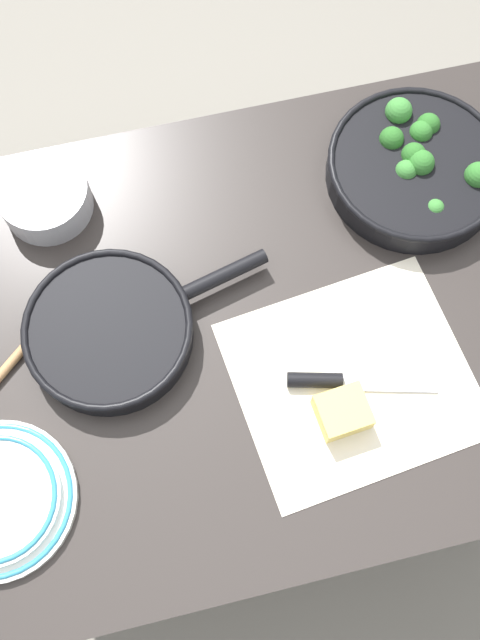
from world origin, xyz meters
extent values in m
plane|color=slate|center=(0.00, 0.00, 0.00)|extent=(14.00, 14.00, 0.00)
cube|color=#2D2826|center=(0.00, 0.00, 0.74)|extent=(1.15, 0.80, 0.03)
cylinder|color=#BCBCC1|center=(-0.51, -0.34, 0.36)|extent=(0.05, 0.05, 0.72)
cylinder|color=#BCBCC1|center=(0.51, 0.34, 0.36)|extent=(0.05, 0.05, 0.72)
cylinder|color=black|center=(0.35, 0.20, 0.77)|extent=(0.30, 0.30, 0.05)
torus|color=black|center=(0.35, 0.20, 0.80)|extent=(0.30, 0.30, 0.01)
cylinder|color=#2C6823|center=(0.33, 0.19, 0.77)|extent=(0.01, 0.01, 0.02)
sphere|color=#387A33|center=(0.33, 0.19, 0.79)|extent=(0.04, 0.04, 0.04)
cylinder|color=#245B1C|center=(0.36, 0.19, 0.77)|extent=(0.02, 0.02, 0.02)
sphere|color=#2D6B28|center=(0.36, 0.19, 0.80)|extent=(0.04, 0.04, 0.04)
cylinder|color=#2C6823|center=(0.36, 0.11, 0.77)|extent=(0.01, 0.01, 0.02)
sphere|color=#387A33|center=(0.36, 0.11, 0.79)|extent=(0.03, 0.03, 0.03)
cylinder|color=#205218|center=(0.35, 0.21, 0.77)|extent=(0.01, 0.01, 0.02)
sphere|color=#286023|center=(0.35, 0.21, 0.80)|extent=(0.04, 0.04, 0.04)
cylinder|color=#205218|center=(0.39, 0.26, 0.77)|extent=(0.01, 0.01, 0.02)
sphere|color=#286023|center=(0.39, 0.26, 0.80)|extent=(0.04, 0.04, 0.04)
cylinder|color=#2C6823|center=(0.35, 0.30, 0.77)|extent=(0.02, 0.02, 0.03)
sphere|color=#387A33|center=(0.35, 0.30, 0.80)|extent=(0.05, 0.05, 0.05)
cylinder|color=#245B1C|center=(0.38, 0.25, 0.77)|extent=(0.01, 0.01, 0.02)
sphere|color=#2D6B28|center=(0.38, 0.25, 0.80)|extent=(0.04, 0.04, 0.04)
cylinder|color=#245B1C|center=(0.44, 0.15, 0.77)|extent=(0.02, 0.02, 0.02)
sphere|color=#2D6B28|center=(0.44, 0.15, 0.80)|extent=(0.05, 0.05, 0.05)
cylinder|color=#205218|center=(0.32, 0.25, 0.77)|extent=(0.01, 0.01, 0.02)
sphere|color=#286023|center=(0.32, 0.25, 0.80)|extent=(0.04, 0.04, 0.04)
cube|color=#9E703D|center=(0.43, 0.16, 0.77)|extent=(0.03, 0.04, 0.03)
cube|color=#AD7F4C|center=(0.37, 0.25, 0.78)|extent=(0.04, 0.03, 0.03)
cube|color=#AD7F4C|center=(0.37, 0.30, 0.78)|extent=(0.05, 0.05, 0.04)
cube|color=olive|center=(0.40, 0.11, 0.77)|extent=(0.03, 0.04, 0.03)
cube|color=#9E703D|center=(0.36, 0.24, 0.78)|extent=(0.04, 0.04, 0.03)
cube|color=#9E703D|center=(0.38, 0.17, 0.78)|extent=(0.04, 0.04, 0.03)
cylinder|color=black|center=(-0.20, 0.03, 0.77)|extent=(0.26, 0.26, 0.04)
torus|color=black|center=(-0.20, 0.03, 0.79)|extent=(0.27, 0.27, 0.01)
cylinder|color=black|center=(-0.01, 0.08, 0.78)|extent=(0.15, 0.06, 0.02)
cylinder|color=#EAD170|center=(-0.20, 0.03, 0.77)|extent=(0.21, 0.21, 0.02)
ellipsoid|color=#A87A4C|center=(-0.27, 0.10, 0.76)|extent=(0.07, 0.07, 0.02)
cube|color=silver|center=(0.15, -0.13, 0.75)|extent=(0.39, 0.36, 0.00)
cube|color=silver|center=(0.20, -0.15, 0.75)|extent=(0.15, 0.06, 0.01)
cylinder|color=black|center=(0.09, -0.12, 0.76)|extent=(0.09, 0.04, 0.02)
cube|color=#E0C15B|center=(0.12, -0.18, 0.77)|extent=(0.08, 0.07, 0.04)
cylinder|color=#B7B7BC|center=(-0.27, 0.28, 0.78)|extent=(0.15, 0.15, 0.06)
camera|label=1|loc=(-0.09, -0.38, 1.83)|focal=40.00mm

